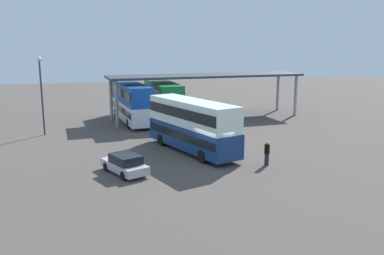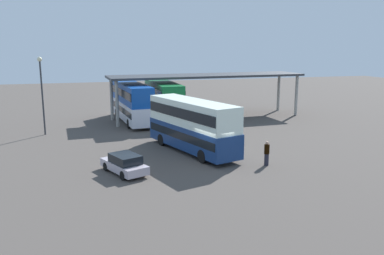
# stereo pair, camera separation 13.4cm
# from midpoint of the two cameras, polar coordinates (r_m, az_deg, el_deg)

# --- Properties ---
(ground_plane) EXTENTS (140.00, 140.00, 0.00)m
(ground_plane) POSITION_cam_midpoint_polar(r_m,az_deg,el_deg) (29.21, 3.21, -5.21)
(ground_plane) COLOR #4D4641
(double_decker_main) EXTENTS (5.31, 10.35, 4.20)m
(double_decker_main) POSITION_cam_midpoint_polar(r_m,az_deg,el_deg) (31.93, 0.11, 0.54)
(double_decker_main) COLOR navy
(double_decker_main) RESTS_ON ground_plane
(parked_hatchback) EXTENTS (3.01, 4.26, 1.35)m
(parked_hatchback) POSITION_cam_midpoint_polar(r_m,az_deg,el_deg) (27.19, -9.54, -5.17)
(parked_hatchback) COLOR #B8ACB8
(parked_hatchback) RESTS_ON ground_plane
(double_decker_near_canopy) EXTENTS (3.40, 11.71, 4.34)m
(double_decker_near_canopy) POSITION_cam_midpoint_polar(r_m,az_deg,el_deg) (45.23, -8.61, 3.81)
(double_decker_near_canopy) COLOR silver
(double_decker_near_canopy) RESTS_ON ground_plane
(double_decker_mid_row) EXTENTS (2.60, 10.96, 4.38)m
(double_decker_mid_row) POSITION_cam_midpoint_polar(r_m,az_deg,el_deg) (46.13, -4.08, 4.08)
(double_decker_mid_row) COLOR silver
(double_decker_mid_row) RESTS_ON ground_plane
(depot_canopy) EXTENTS (23.39, 6.57, 5.15)m
(depot_canopy) POSITION_cam_midpoint_polar(r_m,az_deg,el_deg) (47.09, 2.28, 7.24)
(depot_canopy) COLOR #33353A
(depot_canopy) RESTS_ON ground_plane
(lamppost_tall) EXTENTS (0.44, 0.44, 7.46)m
(lamppost_tall) POSITION_cam_midpoint_polar(r_m,az_deg,el_deg) (40.35, -20.73, 5.60)
(lamppost_tall) COLOR #33353A
(lamppost_tall) RESTS_ON ground_plane
(pedestrian_waiting) EXTENTS (0.38, 0.38, 1.79)m
(pedestrian_waiting) POSITION_cam_midpoint_polar(r_m,az_deg,el_deg) (29.03, 10.83, -3.66)
(pedestrian_waiting) COLOR #262633
(pedestrian_waiting) RESTS_ON ground_plane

